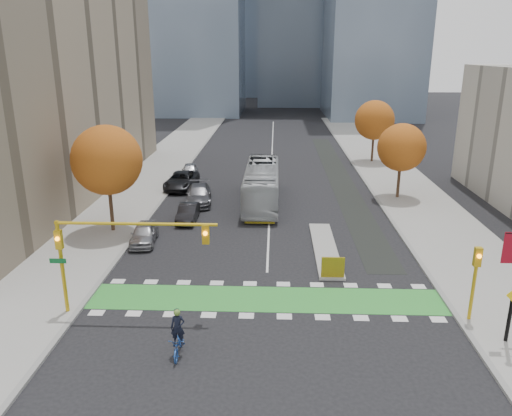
# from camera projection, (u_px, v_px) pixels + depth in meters

# --- Properties ---
(ground) EXTENTS (300.00, 300.00, 0.00)m
(ground) POSITION_uv_depth(u_px,v_px,m) (265.00, 312.00, 26.60)
(ground) COLOR black
(ground) RESTS_ON ground
(sidewalk_west) EXTENTS (7.00, 120.00, 0.15)m
(sidewalk_west) POSITION_uv_depth(u_px,v_px,m) (124.00, 201.00, 46.14)
(sidewalk_west) COLOR gray
(sidewalk_west) RESTS_ON ground
(sidewalk_east) EXTENTS (7.00, 120.00, 0.15)m
(sidewalk_east) POSITION_uv_depth(u_px,v_px,m) (419.00, 204.00, 45.14)
(sidewalk_east) COLOR gray
(sidewalk_east) RESTS_ON ground
(curb_west) EXTENTS (0.30, 120.00, 0.16)m
(curb_west) POSITION_uv_depth(u_px,v_px,m) (162.00, 201.00, 46.01)
(curb_west) COLOR gray
(curb_west) RESTS_ON ground
(curb_east) EXTENTS (0.30, 120.00, 0.16)m
(curb_east) POSITION_uv_depth(u_px,v_px,m) (380.00, 204.00, 45.27)
(curb_east) COLOR gray
(curb_east) RESTS_ON ground
(bike_crossing) EXTENTS (20.00, 3.00, 0.01)m
(bike_crossing) POSITION_uv_depth(u_px,v_px,m) (266.00, 299.00, 28.03)
(bike_crossing) COLOR green
(bike_crossing) RESTS_ON ground
(centre_line) EXTENTS (0.15, 70.00, 0.01)m
(centre_line) POSITION_uv_depth(u_px,v_px,m) (272.00, 158.00, 64.71)
(centre_line) COLOR silver
(centre_line) RESTS_ON ground
(bike_lane_paint) EXTENTS (2.50, 50.00, 0.01)m
(bike_lane_paint) POSITION_uv_depth(u_px,v_px,m) (339.00, 177.00, 54.91)
(bike_lane_paint) COLOR black
(bike_lane_paint) RESTS_ON ground
(median_island) EXTENTS (1.60, 10.00, 0.16)m
(median_island) POSITION_uv_depth(u_px,v_px,m) (325.00, 248.00, 35.01)
(median_island) COLOR gray
(median_island) RESTS_ON ground
(hazard_board) EXTENTS (1.40, 0.12, 1.30)m
(hazard_board) POSITION_uv_depth(u_px,v_px,m) (333.00, 267.00, 30.22)
(hazard_board) COLOR yellow
(hazard_board) RESTS_ON median_island
(building_west) EXTENTS (16.00, 44.00, 25.00)m
(building_west) POSITION_uv_depth(u_px,v_px,m) (4.00, 60.00, 44.68)
(building_west) COLOR gray
(building_west) RESTS_ON ground
(tree_west) EXTENTS (5.20, 5.20, 8.22)m
(tree_west) POSITION_uv_depth(u_px,v_px,m) (107.00, 160.00, 36.79)
(tree_west) COLOR #332114
(tree_west) RESTS_ON ground
(tree_east_near) EXTENTS (4.40, 4.40, 7.08)m
(tree_east_near) POSITION_uv_depth(u_px,v_px,m) (402.00, 148.00, 45.66)
(tree_east_near) COLOR #332114
(tree_east_near) RESTS_ON ground
(tree_east_far) EXTENTS (4.80, 4.80, 7.65)m
(tree_east_far) POSITION_uv_depth(u_px,v_px,m) (375.00, 120.00, 60.77)
(tree_east_far) COLOR #332114
(tree_east_far) RESTS_ON ground
(traffic_signal_west) EXTENTS (8.53, 0.56, 5.20)m
(traffic_signal_west) POSITION_uv_depth(u_px,v_px,m) (109.00, 243.00, 25.19)
(traffic_signal_west) COLOR #BF9914
(traffic_signal_west) RESTS_ON ground
(traffic_signal_east) EXTENTS (0.35, 0.43, 4.10)m
(traffic_signal_east) POSITION_uv_depth(u_px,v_px,m) (475.00, 273.00, 24.91)
(traffic_signal_east) COLOR #BF9914
(traffic_signal_east) RESTS_ON ground
(cyclist) EXTENTS (0.73, 2.01, 2.31)m
(cyclist) POSITION_uv_depth(u_px,v_px,m) (178.00, 340.00, 22.69)
(cyclist) COLOR #204593
(cyclist) RESTS_ON ground
(bus) EXTENTS (3.01, 12.70, 3.53)m
(bus) POSITION_uv_depth(u_px,v_px,m) (262.00, 184.00, 45.17)
(bus) COLOR #ABAFB3
(bus) RESTS_ON ground
(parked_car_a) EXTENTS (2.10, 4.40, 1.45)m
(parked_car_a) POSITION_uv_depth(u_px,v_px,m) (144.00, 233.00, 36.03)
(parked_car_a) COLOR #96969B
(parked_car_a) RESTS_ON ground
(parked_car_b) EXTENTS (1.49, 4.19, 1.38)m
(parked_car_b) POSITION_uv_depth(u_px,v_px,m) (188.00, 213.00, 40.72)
(parked_car_b) COLOR black
(parked_car_b) RESTS_ON ground
(parked_car_c) EXTENTS (2.87, 5.77, 1.61)m
(parked_car_c) POSITION_uv_depth(u_px,v_px,m) (199.00, 195.00, 45.44)
(parked_car_c) COLOR #55555A
(parked_car_c) RESTS_ON ground
(parked_car_d) EXTENTS (3.04, 6.07, 1.65)m
(parked_car_d) POSITION_uv_depth(u_px,v_px,m) (182.00, 181.00, 50.29)
(parked_car_d) COLOR black
(parked_car_d) RESTS_ON ground
(parked_car_e) EXTENTS (2.12, 4.34, 1.43)m
(parked_car_e) POSITION_uv_depth(u_px,v_px,m) (190.00, 170.00, 55.09)
(parked_car_e) COLOR #9D9EA3
(parked_car_e) RESTS_ON ground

